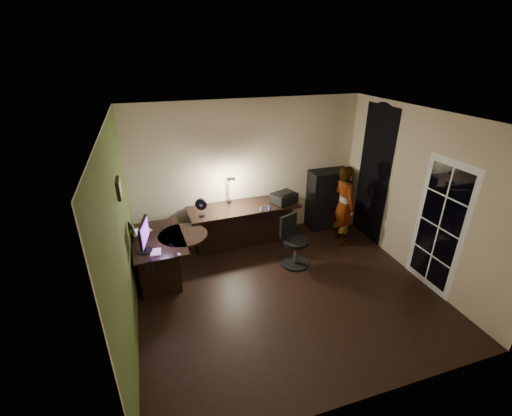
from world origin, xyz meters
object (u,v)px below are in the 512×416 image
object	(u,v)px
desk_left	(160,258)
monitor	(144,241)
desk_right	(244,225)
cabinet	(328,199)
office_chair	(296,242)
person	(344,206)

from	to	relation	value
desk_left	monitor	xyz separation A→B (m)	(-0.20, -0.34, 0.55)
desk_right	cabinet	world-z (taller)	cabinet
desk_left	desk_right	bearing A→B (deg)	19.47
desk_right	office_chair	distance (m)	1.20
monitor	person	xyz separation A→B (m)	(3.65, 0.46, -0.14)
cabinet	desk_left	bearing A→B (deg)	-166.56
office_chair	desk_left	bearing A→B (deg)	149.96
monitor	desk_right	bearing A→B (deg)	40.12
cabinet	office_chair	distance (m)	1.69
desk_right	person	distance (m)	1.95
desk_left	cabinet	distance (m)	3.61
desk_left	desk_right	xyz separation A→B (m)	(1.62, 0.67, 0.02)
monitor	person	bearing A→B (deg)	18.26
desk_right	cabinet	size ratio (longest dim) A/B	1.68
cabinet	monitor	xyz separation A→B (m)	(-3.70, -1.16, 0.30)
desk_left	office_chair	world-z (taller)	office_chair
desk_right	monitor	world-z (taller)	monitor
person	desk_left	bearing A→B (deg)	90.71
desk_right	person	xyz separation A→B (m)	(1.83, -0.55, 0.39)
cabinet	office_chair	xyz separation A→B (m)	(-1.23, -1.15, -0.17)
desk_right	person	bearing A→B (deg)	-19.19
desk_right	monitor	bearing A→B (deg)	-153.52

